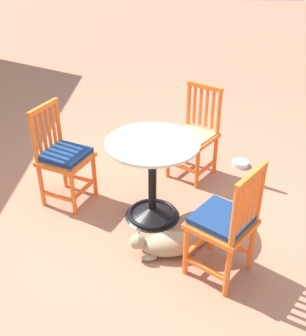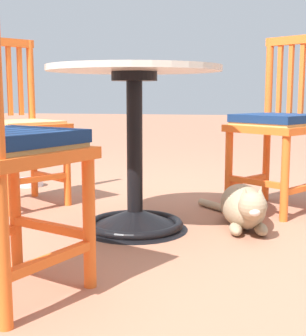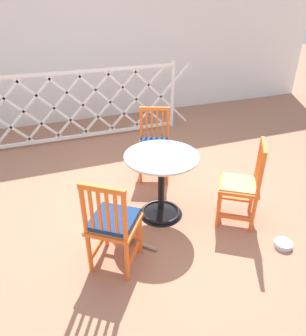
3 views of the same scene
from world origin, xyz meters
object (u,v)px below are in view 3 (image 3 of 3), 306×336
Objects in this scene: cafe_table at (161,192)px; tabby_cat at (121,223)px; orange_chair_tucked_in at (113,224)px; orange_chair_at_corner at (154,146)px; pet_water_bowl at (283,244)px; orange_chair_by_planter at (242,185)px.

cafe_table is 0.53m from tabby_cat.
orange_chair_tucked_in is 1.31× the size of tabby_cat.
orange_chair_tucked_in is 1.00× the size of orange_chair_at_corner.
orange_chair_tucked_in is 1.66m from pet_water_bowl.
tabby_cat is (-0.48, -0.12, -0.19)m from cafe_table.
pet_water_bowl is (0.92, -0.89, -0.26)m from cafe_table.
cafe_table is 1.31m from pet_water_bowl.
orange_chair_at_corner is at bearing 56.45° from orange_chair_tucked_in.
orange_chair_by_planter is (1.38, 0.15, -0.01)m from orange_chair_tucked_in.
orange_chair_at_corner is (-0.51, 1.17, 0.01)m from orange_chair_by_planter.
orange_chair_at_corner is 1.87m from pet_water_bowl.
orange_chair_by_planter and orange_chair_at_corner have the same top height.
orange_chair_by_planter is 1.31× the size of tabby_cat.
orange_chair_tucked_in is 1.39m from orange_chair_by_planter.
orange_chair_tucked_in is at bearing 166.78° from pet_water_bowl.
pet_water_bowl is at bearing -28.93° from tabby_cat.
orange_chair_tucked_in reaches higher than pet_water_bowl.
pet_water_bowl is at bearing -67.64° from orange_chair_at_corner.
orange_chair_tucked_in reaches higher than tabby_cat.
cafe_table is at bearing 38.92° from orange_chair_tucked_in.
cafe_table reaches higher than tabby_cat.
cafe_table is 1.09× the size of tabby_cat.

